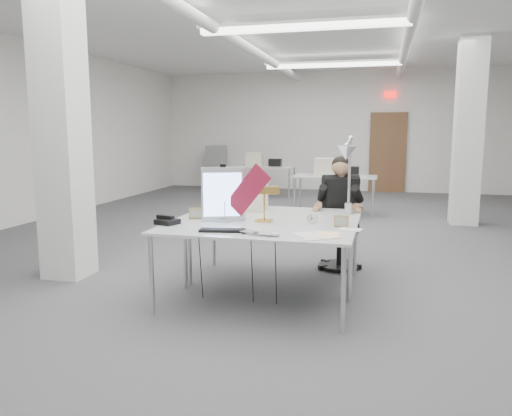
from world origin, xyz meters
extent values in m
cube|color=#48484A|center=(0.00, 0.00, -0.01)|extent=(10.00, 14.00, 0.02)
cube|color=white|center=(0.00, 0.00, 3.21)|extent=(10.00, 14.00, 0.02)
cube|color=white|center=(0.00, 7.01, 1.60)|extent=(10.00, 0.02, 3.20)
cube|color=white|center=(-2.30, -2.00, 1.60)|extent=(0.45, 0.45, 3.20)
cube|color=white|center=(2.50, 2.50, 1.60)|extent=(0.45, 0.45, 3.20)
cube|color=brown|center=(1.20, 6.94, 1.05)|extent=(0.95, 0.08, 2.10)
cube|color=red|center=(1.20, 6.90, 2.55)|extent=(0.32, 0.06, 0.16)
cylinder|color=silver|center=(-1.20, 0.00, 3.02)|extent=(0.16, 13.60, 0.16)
cylinder|color=silver|center=(1.40, 0.00, 3.02)|extent=(0.16, 13.60, 0.16)
cube|color=white|center=(0.00, 0.00, 2.98)|extent=(2.80, 0.14, 0.08)
cube|color=white|center=(0.00, 4.00, 2.98)|extent=(2.80, 0.14, 0.08)
cube|color=silver|center=(0.00, -2.50, 0.74)|extent=(1.80, 0.90, 0.02)
cube|color=silver|center=(0.00, -1.60, 0.74)|extent=(1.80, 0.90, 0.02)
cube|color=silver|center=(0.20, 3.00, 0.74)|extent=(1.60, 0.80, 0.02)
cube|color=silver|center=(-1.80, 5.20, 0.74)|extent=(1.60, 0.80, 0.02)
cube|color=gray|center=(-3.50, 6.65, 0.60)|extent=(0.45, 0.55, 1.20)
cube|color=silver|center=(-0.38, -2.22, 1.02)|extent=(0.41, 0.20, 0.53)
cube|color=maroon|center=(-0.12, -2.25, 1.07)|extent=(0.47, 0.12, 0.52)
cube|color=black|center=(-0.24, -2.71, 0.76)|extent=(0.42, 0.20, 0.02)
imported|color=silver|center=(0.09, -2.80, 0.77)|extent=(0.33, 0.26, 0.02)
ellipsoid|color=#ADACB1|center=(0.25, -2.80, 0.77)|extent=(0.10, 0.06, 0.04)
cube|color=black|center=(-0.85, -2.51, 0.78)|extent=(0.24, 0.22, 0.05)
cube|color=#AA9149|center=(-0.69, -2.17, 0.81)|extent=(0.15, 0.07, 0.11)
cube|color=tan|center=(0.76, -2.23, 0.81)|extent=(0.14, 0.05, 0.11)
cylinder|color=silver|center=(0.47, -2.12, 0.81)|extent=(0.10, 0.07, 0.10)
cube|color=silver|center=(0.56, -2.71, 0.76)|extent=(0.36, 0.40, 0.01)
cube|color=#FFDA98|center=(0.68, -2.64, 0.76)|extent=(0.21, 0.28, 0.01)
cube|color=silver|center=(0.85, -2.35, 0.76)|extent=(0.23, 0.18, 0.01)
cube|color=beige|center=(-0.31, -1.50, 0.92)|extent=(0.36, 0.35, 0.33)
camera|label=1|loc=(1.12, -6.80, 1.64)|focal=35.00mm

